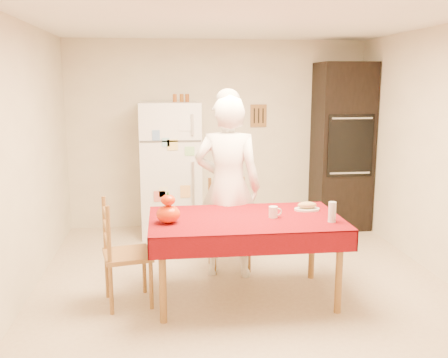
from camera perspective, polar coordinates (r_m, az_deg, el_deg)
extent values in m
plane|color=tan|center=(4.91, 2.27, -12.31)|extent=(4.50, 4.50, 0.00)
cube|color=beige|center=(6.78, -0.68, 5.11)|extent=(4.00, 0.02, 2.50)
cube|color=beige|center=(2.42, 11.03, -5.76)|extent=(4.00, 0.02, 2.50)
cube|color=beige|center=(4.68, -22.56, 1.65)|extent=(0.02, 4.50, 2.50)
cube|color=white|center=(4.55, 2.52, 18.04)|extent=(4.00, 4.50, 0.02)
cube|color=brown|center=(6.82, 3.96, 7.23)|extent=(0.22, 0.02, 0.30)
cube|color=white|center=(6.43, -6.09, 1.13)|extent=(0.75, 0.70, 1.70)
cube|color=silver|center=(5.99, -3.62, 6.25)|extent=(0.03, 0.03, 0.25)
cube|color=silver|center=(6.10, -3.54, -0.79)|extent=(0.03, 0.03, 0.60)
cube|color=black|center=(6.86, 13.32, 3.63)|extent=(0.70, 0.60, 2.20)
cube|color=black|center=(6.56, 14.26, 3.71)|extent=(0.59, 0.02, 0.80)
cylinder|color=brown|center=(4.15, -7.02, -11.55)|extent=(0.06, 0.06, 0.71)
cylinder|color=brown|center=(4.88, -7.03, -8.06)|extent=(0.06, 0.06, 0.71)
cylinder|color=brown|center=(4.40, 12.99, -10.46)|extent=(0.06, 0.06, 0.71)
cylinder|color=brown|center=(5.09, 10.02, -7.35)|extent=(0.06, 0.06, 0.71)
cube|color=brown|center=(4.45, 2.46, -4.80)|extent=(1.60, 0.90, 0.04)
cube|color=#590505|center=(4.45, 2.46, -4.48)|extent=(1.70, 1.00, 0.01)
cylinder|color=brown|center=(5.14, -1.08, -8.65)|extent=(0.04, 0.04, 0.43)
cylinder|color=brown|center=(5.46, -1.60, -7.47)|extent=(0.04, 0.04, 0.43)
cylinder|color=brown|center=(5.20, 2.89, -8.42)|extent=(0.04, 0.04, 0.43)
cylinder|color=brown|center=(5.51, 2.13, -7.27)|extent=(0.04, 0.04, 0.43)
cube|color=brown|center=(5.25, 0.59, -5.51)|extent=(0.44, 0.42, 0.04)
cube|color=brown|center=(5.35, 0.28, -2.44)|extent=(0.36, 0.05, 0.50)
cylinder|color=brown|center=(4.45, -8.32, -11.94)|extent=(0.04, 0.04, 0.43)
cylinder|color=brown|center=(4.41, -12.77, -12.31)|extent=(0.04, 0.04, 0.43)
cylinder|color=brown|center=(4.78, -9.10, -10.31)|extent=(0.04, 0.04, 0.43)
cylinder|color=brown|center=(4.75, -13.22, -10.64)|extent=(0.04, 0.04, 0.43)
cube|color=brown|center=(4.51, -10.96, -8.51)|extent=(0.48, 0.49, 0.04)
cube|color=brown|center=(4.42, -13.27, -5.62)|extent=(0.10, 0.36, 0.50)
imported|color=white|center=(4.97, 0.44, -0.96)|extent=(0.75, 0.57, 1.83)
cylinder|color=silver|center=(4.45, 5.64, -3.78)|extent=(0.08, 0.08, 0.10)
ellipsoid|color=#EB3605|center=(4.28, -6.38, -4.01)|extent=(0.20, 0.20, 0.15)
ellipsoid|color=red|center=(4.25, -6.42, -2.40)|extent=(0.12, 0.12, 0.09)
cylinder|color=silver|center=(4.38, 12.26, -3.70)|extent=(0.07, 0.07, 0.18)
cylinder|color=silver|center=(4.75, 9.46, -3.43)|extent=(0.24, 0.24, 0.02)
ellipsoid|color=#A68151|center=(4.74, 9.48, -2.95)|extent=(0.18, 0.10, 0.06)
cylinder|color=#924B1A|center=(6.39, -5.65, 9.20)|extent=(0.05, 0.05, 0.10)
cylinder|color=brown|center=(6.39, -4.86, 9.22)|extent=(0.05, 0.05, 0.10)
cylinder|color=brown|center=(6.39, -4.23, 9.23)|extent=(0.05, 0.05, 0.10)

